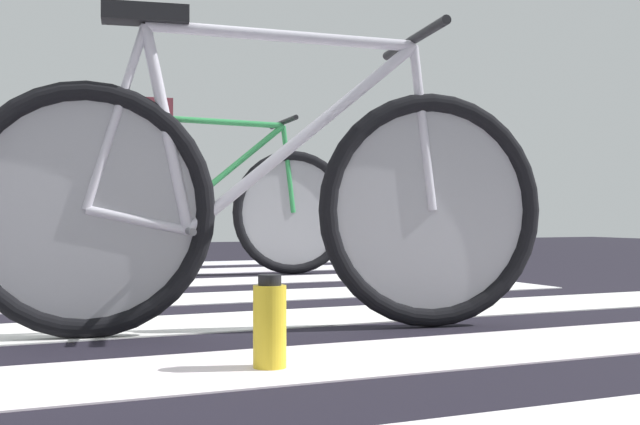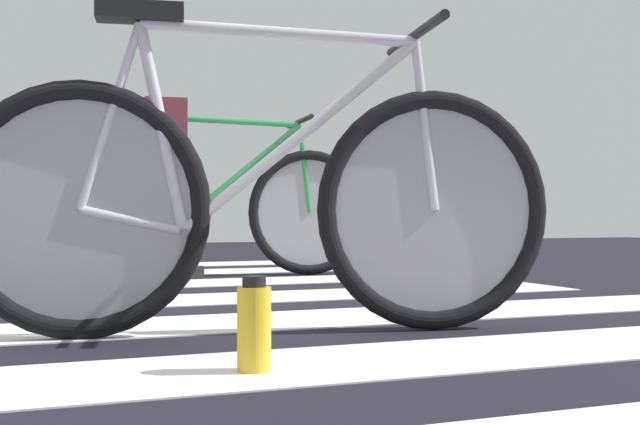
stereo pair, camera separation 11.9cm
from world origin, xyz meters
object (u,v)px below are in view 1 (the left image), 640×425
bicycle_1_of_2 (266,200)px  cyclist_2_of_2 (149,164)px  bicycle_2_of_2 (205,207)px  water_bottle (270,324)px

bicycle_1_of_2 → cyclist_2_of_2: cyclist_2_of_2 is taller
bicycle_1_of_2 → bicycle_2_of_2: 2.21m
bicycle_1_of_2 → bicycle_2_of_2: size_ratio=0.99×
bicycle_1_of_2 → water_bottle: bicycle_1_of_2 is taller
bicycle_2_of_2 → water_bottle: size_ratio=8.23×
bicycle_2_of_2 → cyclist_2_of_2: (-0.31, 0.03, 0.24)m
bicycle_2_of_2 → bicycle_1_of_2: bearing=-95.6°
bicycle_1_of_2 → cyclist_2_of_2: bearing=97.2°
bicycle_1_of_2 → bicycle_2_of_2: bearing=89.1°
cyclist_2_of_2 → water_bottle: 2.79m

